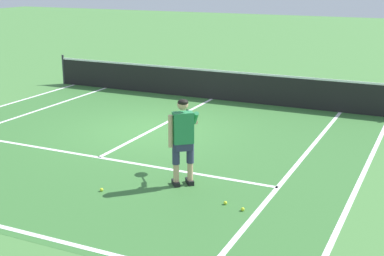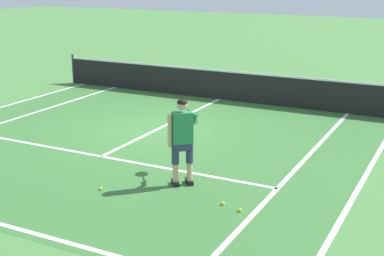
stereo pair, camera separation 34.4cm
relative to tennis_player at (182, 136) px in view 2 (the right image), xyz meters
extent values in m
plane|color=#477F3D|center=(-2.40, 3.05, -0.99)|extent=(80.00, 80.00, 0.00)
cube|color=#387033|center=(-2.40, 2.07, -0.99)|extent=(10.98, 10.33, 0.00)
cube|color=white|center=(-2.40, 0.63, -0.99)|extent=(8.23, 0.10, 0.01)
cube|color=white|center=(-2.40, 3.83, -0.99)|extent=(0.10, 6.40, 0.01)
cube|color=white|center=(-6.52, 2.07, -0.99)|extent=(0.10, 9.93, 0.01)
cube|color=white|center=(1.71, 2.07, -0.99)|extent=(0.10, 9.93, 0.01)
cube|color=white|center=(3.09, 2.07, -0.99)|extent=(0.10, 9.93, 0.01)
cylinder|color=#333338|center=(-8.34, 7.03, -0.45)|extent=(0.08, 0.08, 1.07)
cube|color=black|center=(-2.40, 7.03, -0.53)|extent=(11.84, 0.02, 0.91)
cube|color=white|center=(-2.40, 7.03, -0.05)|extent=(11.84, 0.03, 0.06)
cube|color=black|center=(-0.12, -0.09, -0.94)|extent=(0.27, 0.28, 0.09)
cube|color=black|center=(0.09, 0.10, -0.94)|extent=(0.27, 0.28, 0.09)
cylinder|color=tan|center=(-0.09, -0.12, -0.72)|extent=(0.11, 0.11, 0.36)
cylinder|color=#2D3351|center=(-0.09, -0.12, -0.33)|extent=(0.14, 0.14, 0.41)
cylinder|color=tan|center=(0.12, 0.06, -0.72)|extent=(0.11, 0.11, 0.36)
cylinder|color=#2D3351|center=(0.12, 0.06, -0.33)|extent=(0.14, 0.14, 0.41)
cube|color=#2D3351|center=(0.01, -0.03, -0.17)|extent=(0.39, 0.37, 0.20)
cube|color=#28844C|center=(0.01, -0.03, 0.17)|extent=(0.43, 0.41, 0.60)
cylinder|color=tan|center=(-0.17, -0.18, 0.12)|extent=(0.09, 0.09, 0.62)
cylinder|color=#28844C|center=(0.15, 0.21, 0.32)|extent=(0.24, 0.26, 0.29)
cylinder|color=tan|center=(0.05, 0.40, 0.18)|extent=(0.25, 0.27, 0.14)
sphere|color=tan|center=(0.01, -0.02, 0.62)|extent=(0.21, 0.21, 0.21)
ellipsoid|color=black|center=(0.02, -0.03, 0.67)|extent=(0.28, 0.28, 0.12)
cylinder|color=#232326|center=(-0.08, 0.58, 0.15)|extent=(0.15, 0.17, 0.03)
cylinder|color=black|center=(-0.18, 0.69, 0.15)|extent=(0.08, 0.09, 0.02)
torus|color=black|center=(-0.30, 0.83, 0.15)|extent=(0.21, 0.24, 0.30)
cylinder|color=silver|center=(-0.30, 0.83, 0.15)|extent=(0.17, 0.19, 0.25)
sphere|color=#CCE02D|center=(1.09, -0.53, -0.96)|extent=(0.07, 0.07, 0.07)
sphere|color=#CCE02D|center=(1.47, -0.65, -0.96)|extent=(0.07, 0.07, 0.07)
sphere|color=#CCE02D|center=(-1.24, -0.96, -0.96)|extent=(0.07, 0.07, 0.07)
camera|label=1|loc=(4.34, -8.83, 2.99)|focal=50.80mm
camera|label=2|loc=(4.65, -8.68, 2.99)|focal=50.80mm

